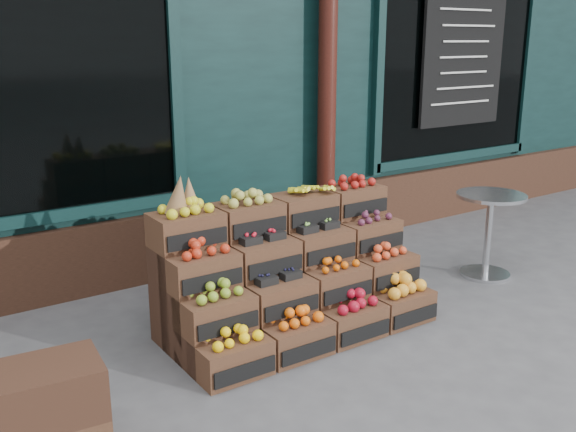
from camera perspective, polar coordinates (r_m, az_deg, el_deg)
ground at (r=4.48m, az=7.40°, el=-12.14°), size 60.00×60.00×0.00m
shop_facade at (r=8.47m, az=-16.88°, el=17.08°), size 12.00×6.24×4.80m
crate_display at (r=4.72m, az=0.25°, el=-5.59°), size 1.93×0.96×1.20m
spare_crates at (r=3.50m, az=-20.66°, el=-16.39°), size 0.59×0.44×0.55m
bistro_table at (r=5.95m, az=17.43°, el=-0.79°), size 0.60×0.60×0.76m
shopkeeper at (r=6.17m, az=-21.03°, el=4.10°), size 0.72×0.49×1.92m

